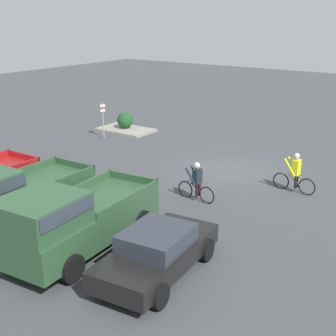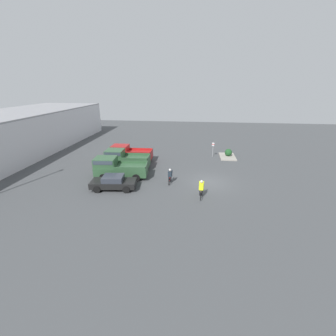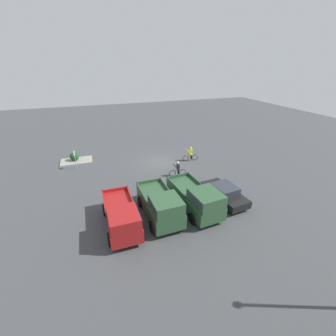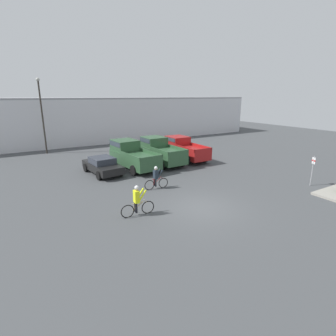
{
  "view_description": "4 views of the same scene",
  "coord_description": "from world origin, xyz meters",
  "px_view_note": "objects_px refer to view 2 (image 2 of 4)",
  "views": [
    {
      "loc": [
        -9.66,
        18.61,
        6.99
      ],
      "look_at": [
        0.45,
        4.41,
        1.2
      ],
      "focal_mm": 50.0,
      "sensor_mm": 36.0,
      "label": 1
    },
    {
      "loc": [
        -21.72,
        1.84,
        9.55
      ],
      "look_at": [
        0.45,
        4.41,
        1.2
      ],
      "focal_mm": 24.0,
      "sensor_mm": 36.0,
      "label": 2
    },
    {
      "loc": [
        6.73,
        22.56,
        10.36
      ],
      "look_at": [
        0.45,
        4.41,
        1.2
      ],
      "focal_mm": 24.0,
      "sensor_mm": 36.0,
      "label": 3
    },
    {
      "loc": [
        -8.54,
        -10.63,
        6.07
      ],
      "look_at": [
        0.45,
        4.41,
        1.2
      ],
      "focal_mm": 28.0,
      "sensor_mm": 36.0,
      "label": 4
    }
  ],
  "objects_px": {
    "pickup_truck_1": "(124,159)",
    "pickup_truck_0": "(117,167)",
    "shrub": "(228,152)",
    "sedan_0": "(113,182)",
    "cyclist_1": "(201,189)",
    "pickup_truck_2": "(129,153)",
    "cyclist_0": "(170,176)",
    "fire_lane_sign": "(213,148)"
  },
  "relations": [
    {
      "from": "pickup_truck_2",
      "to": "shrub",
      "type": "height_order",
      "value": "pickup_truck_2"
    },
    {
      "from": "fire_lane_sign",
      "to": "shrub",
      "type": "xyz_separation_m",
      "value": [
        0.22,
        -2.18,
        -0.64
      ]
    },
    {
      "from": "shrub",
      "to": "fire_lane_sign",
      "type": "bearing_deg",
      "value": 95.72
    },
    {
      "from": "pickup_truck_0",
      "to": "pickup_truck_1",
      "type": "relative_size",
      "value": 1.1
    },
    {
      "from": "sedan_0",
      "to": "pickup_truck_1",
      "type": "xyz_separation_m",
      "value": [
        5.59,
        0.58,
        0.5
      ]
    },
    {
      "from": "pickup_truck_1",
      "to": "cyclist_0",
      "type": "relative_size",
      "value": 3.0
    },
    {
      "from": "shrub",
      "to": "cyclist_0",
      "type": "bearing_deg",
      "value": 143.73
    },
    {
      "from": "pickup_truck_1",
      "to": "fire_lane_sign",
      "type": "distance_m",
      "value": 12.35
    },
    {
      "from": "pickup_truck_0",
      "to": "cyclist_0",
      "type": "relative_size",
      "value": 3.3
    },
    {
      "from": "cyclist_1",
      "to": "fire_lane_sign",
      "type": "distance_m",
      "value": 12.46
    },
    {
      "from": "pickup_truck_0",
      "to": "pickup_truck_2",
      "type": "distance_m",
      "value": 5.65
    },
    {
      "from": "pickup_truck_1",
      "to": "pickup_truck_0",
      "type": "bearing_deg",
      "value": -179.98
    },
    {
      "from": "cyclist_0",
      "to": "pickup_truck_0",
      "type": "bearing_deg",
      "value": 82.83
    },
    {
      "from": "pickup_truck_1",
      "to": "pickup_truck_2",
      "type": "relative_size",
      "value": 0.99
    },
    {
      "from": "pickup_truck_0",
      "to": "pickup_truck_1",
      "type": "bearing_deg",
      "value": 0.02
    },
    {
      "from": "fire_lane_sign",
      "to": "pickup_truck_1",
      "type": "bearing_deg",
      "value": 118.85
    },
    {
      "from": "pickup_truck_1",
      "to": "shrub",
      "type": "xyz_separation_m",
      "value": [
        6.18,
        -12.99,
        -0.55
      ]
    },
    {
      "from": "pickup_truck_2",
      "to": "cyclist_1",
      "type": "relative_size",
      "value": 2.82
    },
    {
      "from": "pickup_truck_1",
      "to": "shrub",
      "type": "height_order",
      "value": "pickup_truck_1"
    },
    {
      "from": "pickup_truck_2",
      "to": "fire_lane_sign",
      "type": "distance_m",
      "value": 11.51
    },
    {
      "from": "pickup_truck_1",
      "to": "pickup_truck_2",
      "type": "xyz_separation_m",
      "value": [
        2.81,
        0.26,
        -0.09
      ]
    },
    {
      "from": "cyclist_1",
      "to": "fire_lane_sign",
      "type": "bearing_deg",
      "value": -8.63
    },
    {
      "from": "cyclist_1",
      "to": "pickup_truck_0",
      "type": "bearing_deg",
      "value": 68.52
    },
    {
      "from": "sedan_0",
      "to": "cyclist_1",
      "type": "distance_m",
      "value": 8.4
    },
    {
      "from": "sedan_0",
      "to": "cyclist_1",
      "type": "bearing_deg",
      "value": -95.22
    },
    {
      "from": "sedan_0",
      "to": "pickup_truck_1",
      "type": "relative_size",
      "value": 0.86
    },
    {
      "from": "pickup_truck_0",
      "to": "pickup_truck_2",
      "type": "bearing_deg",
      "value": 2.65
    },
    {
      "from": "pickup_truck_2",
      "to": "cyclist_0",
      "type": "height_order",
      "value": "pickup_truck_2"
    },
    {
      "from": "pickup_truck_1",
      "to": "cyclist_1",
      "type": "bearing_deg",
      "value": -125.37
    },
    {
      "from": "pickup_truck_0",
      "to": "pickup_truck_1",
      "type": "height_order",
      "value": "pickup_truck_1"
    },
    {
      "from": "cyclist_1",
      "to": "shrub",
      "type": "bearing_deg",
      "value": -17.91
    },
    {
      "from": "pickup_truck_0",
      "to": "cyclist_1",
      "type": "bearing_deg",
      "value": -111.48
    },
    {
      "from": "cyclist_0",
      "to": "fire_lane_sign",
      "type": "relative_size",
      "value": 0.82
    },
    {
      "from": "pickup_truck_2",
      "to": "cyclist_0",
      "type": "distance_m",
      "value": 8.83
    },
    {
      "from": "pickup_truck_2",
      "to": "shrub",
      "type": "bearing_deg",
      "value": -75.74
    },
    {
      "from": "sedan_0",
      "to": "pickup_truck_0",
      "type": "distance_m",
      "value": 2.86
    },
    {
      "from": "cyclist_0",
      "to": "fire_lane_sign",
      "type": "distance_m",
      "value": 10.75
    },
    {
      "from": "sedan_0",
      "to": "pickup_truck_2",
      "type": "xyz_separation_m",
      "value": [
        8.39,
        0.84,
        0.41
      ]
    },
    {
      "from": "pickup_truck_0",
      "to": "fire_lane_sign",
      "type": "xyz_separation_m",
      "value": [
        8.79,
        -10.81,
        0.12
      ]
    },
    {
      "from": "pickup_truck_2",
      "to": "cyclist_1",
      "type": "height_order",
      "value": "pickup_truck_2"
    },
    {
      "from": "pickup_truck_0",
      "to": "pickup_truck_1",
      "type": "distance_m",
      "value": 2.83
    },
    {
      "from": "pickup_truck_1",
      "to": "cyclist_0",
      "type": "bearing_deg",
      "value": -121.39
    }
  ]
}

